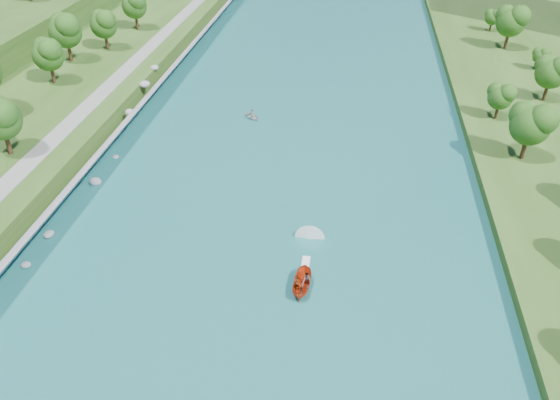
# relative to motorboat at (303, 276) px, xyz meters

# --- Properties ---
(ground) EXTENTS (260.00, 260.00, 0.00)m
(ground) POSITION_rel_motorboat_xyz_m (-5.83, -6.70, -0.88)
(ground) COLOR #2D5119
(ground) RESTS_ON ground
(river_water) EXTENTS (55.00, 240.00, 0.10)m
(river_water) POSITION_rel_motorboat_xyz_m (-5.83, 13.30, -0.83)
(river_water) COLOR #185E5B
(river_water) RESTS_ON ground
(riprap_bank) EXTENTS (4.79, 236.00, 4.31)m
(riprap_bank) POSITION_rel_motorboat_xyz_m (-31.67, 12.73, 0.91)
(riprap_bank) COLOR slate
(riprap_bank) RESTS_ON ground
(riverside_path) EXTENTS (3.00, 200.00, 0.10)m
(riverside_path) POSITION_rel_motorboat_xyz_m (-38.33, 13.30, 2.67)
(riverside_path) COLOR gray
(riverside_path) RESTS_ON berm_west
(motorboat) EXTENTS (3.60, 19.15, 1.92)m
(motorboat) POSITION_rel_motorboat_xyz_m (0.00, 0.00, 0.00)
(motorboat) COLOR #B72E0E
(motorboat) RESTS_ON river_water
(raft) EXTENTS (3.86, 3.90, 1.57)m
(raft) POSITION_rel_motorboat_xyz_m (-12.82, 38.92, -0.41)
(raft) COLOR #95999E
(raft) RESTS_ON river_water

